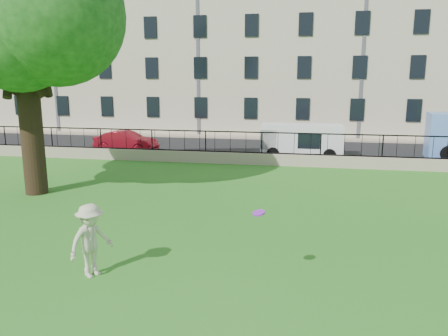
% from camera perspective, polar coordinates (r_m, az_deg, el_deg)
% --- Properties ---
extents(ground, '(120.00, 120.00, 0.00)m').
position_cam_1_polar(ground, '(11.59, -1.26, -11.11)').
color(ground, '#2C751B').
rests_on(ground, ground).
extents(retaining_wall, '(50.00, 0.40, 0.60)m').
position_cam_1_polar(retaining_wall, '(22.94, 4.93, 1.18)').
color(retaining_wall, tan).
rests_on(retaining_wall, ground).
extents(iron_railing, '(50.00, 0.05, 1.13)m').
position_cam_1_polar(iron_railing, '(22.80, 4.96, 3.29)').
color(iron_railing, black).
rests_on(iron_railing, retaining_wall).
extents(street, '(60.00, 9.00, 0.01)m').
position_cam_1_polar(street, '(27.60, 5.91, 2.34)').
color(street, black).
rests_on(street, ground).
extents(sidewalk, '(60.00, 1.40, 0.12)m').
position_cam_1_polar(sidewalk, '(32.72, 6.68, 3.90)').
color(sidewalk, tan).
rests_on(sidewalk, ground).
extents(building_row, '(56.40, 10.40, 13.80)m').
position_cam_1_polar(building_row, '(38.15, 7.57, 15.32)').
color(building_row, beige).
rests_on(building_row, ground).
extents(tree, '(8.45, 6.66, 10.69)m').
position_cam_1_polar(tree, '(18.61, -25.32, 18.96)').
color(tree, black).
rests_on(tree, ground).
extents(man, '(1.08, 1.28, 1.72)m').
position_cam_1_polar(man, '(10.51, -17.00, -9.05)').
color(man, beige).
rests_on(man, ground).
extents(frisbee, '(0.31, 0.32, 0.12)m').
position_cam_1_polar(frisbee, '(9.35, 4.55, -5.86)').
color(frisbee, purple).
extents(red_sedan, '(3.98, 1.67, 1.28)m').
position_cam_1_polar(red_sedan, '(27.41, -12.66, 3.39)').
color(red_sedan, maroon).
rests_on(red_sedan, street).
extents(white_van, '(4.54, 1.83, 1.90)m').
position_cam_1_polar(white_van, '(25.09, 10.07, 3.46)').
color(white_van, silver).
rests_on(white_van, street).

